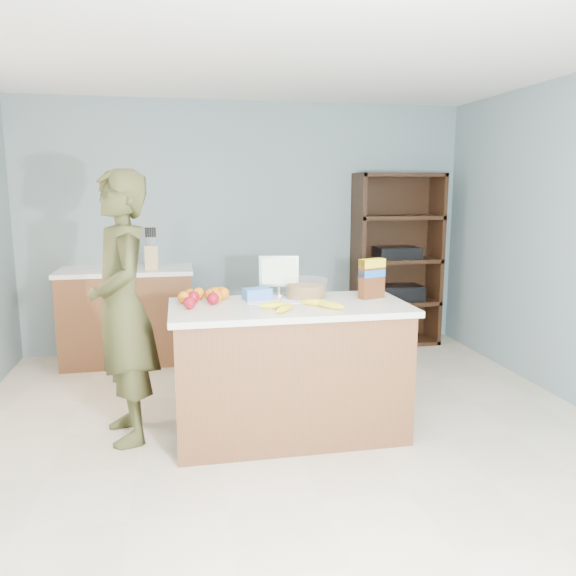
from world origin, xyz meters
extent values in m
cube|color=beige|center=(0.00, 0.00, 0.00)|extent=(4.50, 5.00, 0.02)
cube|color=slate|center=(0.00, 2.50, 1.25)|extent=(4.50, 0.02, 2.50)
cube|color=white|center=(0.00, 0.00, 2.50)|extent=(4.50, 5.00, 0.02)
cube|color=brown|center=(0.00, 0.30, 0.43)|extent=(1.50, 0.70, 0.86)
cube|color=silver|center=(0.00, 0.30, 0.88)|extent=(1.56, 0.76, 0.04)
cube|color=black|center=(0.00, 0.30, 0.05)|extent=(1.46, 0.66, 0.10)
cube|color=brown|center=(-1.20, 2.20, 0.43)|extent=(1.20, 0.60, 0.86)
cube|color=white|center=(-1.20, 2.20, 0.88)|extent=(1.24, 0.62, 0.04)
cube|color=black|center=(1.55, 2.48, 0.90)|extent=(0.90, 0.04, 1.80)
cube|color=black|center=(1.12, 2.30, 0.90)|extent=(0.04, 0.40, 1.80)
cube|color=black|center=(1.98, 2.30, 0.90)|extent=(0.04, 0.40, 1.80)
cube|color=black|center=(1.55, 2.30, 0.02)|extent=(0.90, 0.40, 0.04)
cube|color=black|center=(1.55, 2.30, 0.45)|extent=(0.90, 0.40, 0.04)
cube|color=black|center=(1.55, 2.30, 0.90)|extent=(0.90, 0.40, 0.04)
cube|color=black|center=(1.55, 2.30, 1.35)|extent=(0.90, 0.40, 0.04)
cube|color=black|center=(1.55, 2.30, 1.78)|extent=(0.90, 0.40, 0.04)
cube|color=black|center=(1.55, 2.30, 0.55)|extent=(0.55, 0.32, 0.16)
cube|color=black|center=(1.55, 2.30, 0.98)|extent=(0.45, 0.30, 0.12)
imported|color=#38381B|center=(-1.07, 0.46, 0.89)|extent=(0.58, 0.73, 1.77)
cube|color=tan|center=(-0.95, 2.12, 1.01)|extent=(0.12, 0.10, 0.22)
cylinder|color=black|center=(-0.99, 2.12, 1.17)|extent=(0.02, 0.02, 0.09)
cylinder|color=black|center=(-0.97, 2.12, 1.17)|extent=(0.02, 0.02, 0.09)
cylinder|color=black|center=(-0.95, 2.12, 1.17)|extent=(0.02, 0.02, 0.09)
cylinder|color=black|center=(-0.93, 2.12, 1.17)|extent=(0.02, 0.02, 0.09)
cylinder|color=black|center=(-0.91, 2.12, 1.17)|extent=(0.02, 0.02, 0.09)
cube|color=white|center=(-0.15, 0.39, 0.90)|extent=(0.22, 0.11, 0.00)
cube|color=white|center=(0.06, 0.36, 0.90)|extent=(0.25, 0.20, 0.00)
ellipsoid|color=yellow|center=(-0.12, 0.18, 0.92)|extent=(0.21, 0.05, 0.05)
ellipsoid|color=yellow|center=(-0.07, 0.09, 0.92)|extent=(0.16, 0.19, 0.05)
ellipsoid|color=yellow|center=(0.16, 0.22, 0.92)|extent=(0.20, 0.14, 0.05)
ellipsoid|color=yellow|center=(0.23, 0.11, 0.92)|extent=(0.17, 0.19, 0.05)
sphere|color=maroon|center=(-0.62, 0.46, 0.94)|extent=(0.08, 0.08, 0.08)
sphere|color=maroon|center=(-0.49, 0.39, 0.94)|extent=(0.08, 0.08, 0.08)
sphere|color=maroon|center=(-0.65, 0.28, 0.94)|extent=(0.08, 0.08, 0.08)
sphere|color=orange|center=(-0.68, 0.46, 0.94)|extent=(0.08, 0.08, 0.08)
sphere|color=orange|center=(-0.58, 0.59, 0.94)|extent=(0.08, 0.08, 0.08)
sphere|color=orange|center=(-0.47, 0.44, 0.94)|extent=(0.08, 0.08, 0.08)
sphere|color=orange|center=(-0.41, 0.55, 0.94)|extent=(0.08, 0.08, 0.08)
sphere|color=orange|center=(-0.63, 0.55, 0.94)|extent=(0.08, 0.08, 0.08)
sphere|color=orange|center=(-0.50, 0.51, 0.94)|extent=(0.08, 0.08, 0.08)
sphere|color=orange|center=(-0.42, 0.59, 0.94)|extent=(0.08, 0.08, 0.08)
sphere|color=orange|center=(-0.61, 0.51, 0.94)|extent=(0.08, 0.08, 0.08)
sphere|color=orange|center=(-0.46, 0.59, 0.94)|extent=(0.08, 0.08, 0.08)
cube|color=blue|center=(-0.19, 0.49, 0.94)|extent=(0.20, 0.15, 0.08)
cylinder|color=#267219|center=(0.16, 0.52, 0.95)|extent=(0.27, 0.27, 0.09)
cylinder|color=white|center=(0.16, 0.52, 0.97)|extent=(0.30, 0.30, 0.13)
cylinder|color=silver|center=(-0.01, 0.64, 0.91)|extent=(0.12, 0.12, 0.01)
cylinder|color=silver|center=(-0.01, 0.64, 0.94)|extent=(0.02, 0.02, 0.05)
cube|color=silver|center=(-0.01, 0.64, 1.07)|extent=(0.28, 0.09, 0.22)
cube|color=yellow|center=(-0.01, 0.62, 1.07)|extent=(0.24, 0.05, 0.18)
cube|color=#592B14|center=(0.60, 0.39, 1.04)|extent=(0.19, 0.12, 0.27)
cube|color=yellow|center=(0.60, 0.39, 1.14)|extent=(0.20, 0.13, 0.06)
cube|color=blue|center=(0.60, 0.39, 1.07)|extent=(0.20, 0.13, 0.05)
camera|label=1|loc=(-0.70, -3.24, 1.66)|focal=35.00mm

